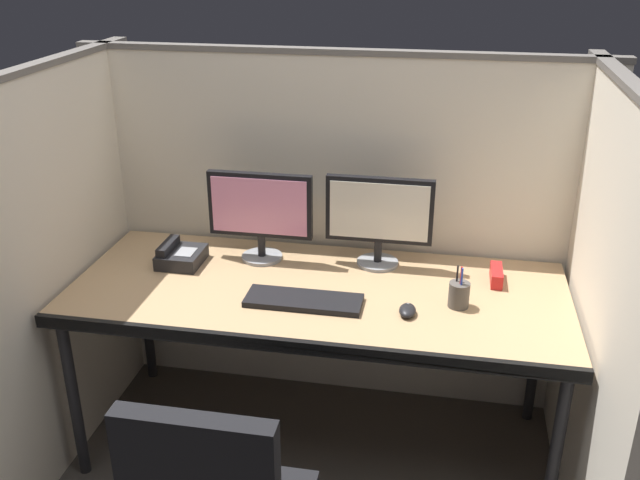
{
  "coord_description": "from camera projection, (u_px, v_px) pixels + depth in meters",
  "views": [
    {
      "loc": [
        0.45,
        -2.05,
        1.99
      ],
      "look_at": [
        0.0,
        0.35,
        0.92
      ],
      "focal_mm": 39.44,
      "sensor_mm": 36.0,
      "label": 1
    }
  ],
  "objects": [
    {
      "name": "keyboard_main",
      "position": [
        304.0,
        300.0,
        2.58
      ],
      "size": [
        0.43,
        0.15,
        0.02
      ],
      "primitive_type": "cube",
      "color": "black",
      "rests_on": "desk"
    },
    {
      "name": "computer_mouse",
      "position": [
        407.0,
        310.0,
        2.5
      ],
      "size": [
        0.06,
        0.1,
        0.04
      ],
      "color": "black",
      "rests_on": "desk"
    },
    {
      "name": "red_stapler",
      "position": [
        496.0,
        275.0,
        2.73
      ],
      "size": [
        0.04,
        0.15,
        0.06
      ],
      "primitive_type": "cube",
      "color": "red",
      "rests_on": "desk"
    },
    {
      "name": "cubicle_partition_left",
      "position": [
        64.0,
        267.0,
        2.75
      ],
      "size": [
        0.06,
        1.41,
        1.57
      ],
      "color": "beige",
      "rests_on": "ground"
    },
    {
      "name": "monitor_left",
      "position": [
        260.0,
        210.0,
        2.85
      ],
      "size": [
        0.43,
        0.17,
        0.37
      ],
      "color": "gray",
      "rests_on": "desk"
    },
    {
      "name": "monitor_right",
      "position": [
        379.0,
        216.0,
        2.8
      ],
      "size": [
        0.43,
        0.17,
        0.37
      ],
      "color": "gray",
      "rests_on": "desk"
    },
    {
      "name": "cubicle_partition_rear",
      "position": [
        337.0,
        232.0,
        3.08
      ],
      "size": [
        2.21,
        0.06,
        1.57
      ],
      "color": "beige",
      "rests_on": "ground"
    },
    {
      "name": "cubicle_partition_right",
      "position": [
        596.0,
        313.0,
        2.42
      ],
      "size": [
        0.06,
        1.41,
        1.57
      ],
      "color": "beige",
      "rests_on": "ground"
    },
    {
      "name": "pen_cup",
      "position": [
        459.0,
        294.0,
        2.54
      ],
      "size": [
        0.08,
        0.08,
        0.16
      ],
      "color": "#4C4742",
      "rests_on": "desk"
    },
    {
      "name": "desk_phone",
      "position": [
        180.0,
        256.0,
        2.89
      ],
      "size": [
        0.17,
        0.19,
        0.09
      ],
      "color": "black",
      "rests_on": "desk"
    },
    {
      "name": "desk",
      "position": [
        317.0,
        301.0,
        2.7
      ],
      "size": [
        1.9,
        0.8,
        0.74
      ],
      "color": "tan",
      "rests_on": "ground"
    }
  ]
}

